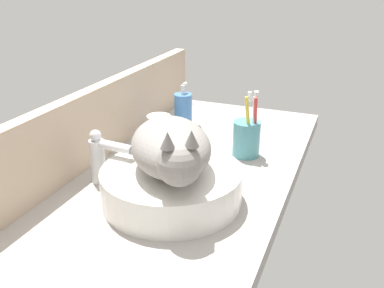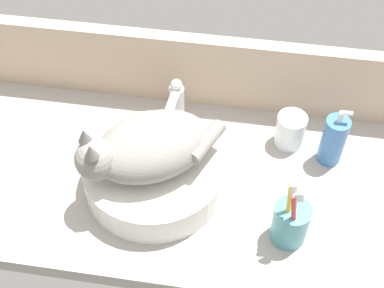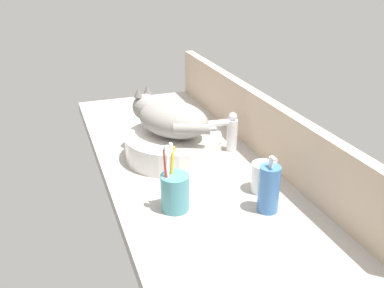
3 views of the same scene
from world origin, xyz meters
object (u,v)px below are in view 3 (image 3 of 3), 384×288
at_px(sink_basin, 174,146).
at_px(toothbrush_cup, 175,191).
at_px(cat, 170,117).
at_px(faucet, 229,131).
at_px(water_glass, 263,179).
at_px(soap_dispenser, 269,188).

height_order(sink_basin, toothbrush_cup, toothbrush_cup).
relative_size(cat, toothbrush_cup, 1.62).
relative_size(sink_basin, faucet, 2.31).
bearing_deg(water_glass, faucet, 176.44).
bearing_deg(water_glass, toothbrush_cup, -88.37).
xyz_separation_m(cat, water_glass, (0.30, 0.18, -0.10)).
distance_m(cat, toothbrush_cup, 0.33).
height_order(sink_basin, faucet, faucet).
bearing_deg(cat, soap_dispenser, 19.83).
relative_size(cat, water_glass, 3.59).
relative_size(faucet, soap_dispenser, 0.85).
relative_size(cat, soap_dispenser, 1.88).
bearing_deg(cat, faucet, 82.53).
distance_m(toothbrush_cup, water_glass, 0.26).
bearing_deg(faucet, soap_dispenser, -8.34).
xyz_separation_m(faucet, water_glass, (0.28, -0.02, -0.04)).
bearing_deg(faucet, cat, -97.47).
relative_size(faucet, toothbrush_cup, 0.73).
height_order(sink_basin, cat, cat).
bearing_deg(toothbrush_cup, soap_dispenser, 68.93).
distance_m(cat, soap_dispenser, 0.43).
relative_size(sink_basin, soap_dispenser, 1.95).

